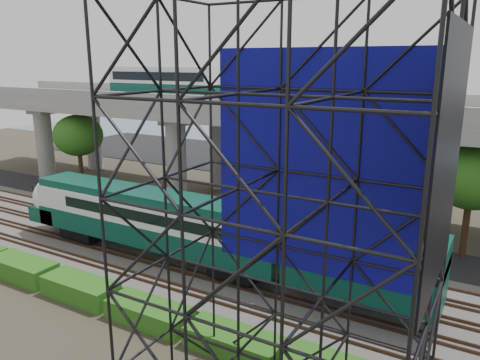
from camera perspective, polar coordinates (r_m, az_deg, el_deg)
The scene contains 13 objects.
ground at distance 28.85m, azimuth -6.79°, elevation -12.46°, with size 140.00×140.00×0.00m, color #474233.
ballast_bed at distance 30.26m, azimuth -4.50°, elevation -10.85°, with size 90.00×12.00×0.20m, color slate.
service_road at distance 37.03m, azimuth 2.98°, elevation -6.08°, with size 90.00×5.00×0.08m, color black.
parking_lot at distance 58.13m, azimuth 13.59°, elevation 1.13°, with size 90.00×18.00×0.08m, color black.
harbor_water at distance 79.12m, azimuth 18.20°, elevation 4.26°, with size 140.00×40.00×0.03m, color slate.
rail_tracks at distance 30.18m, azimuth -4.51°, elevation -10.54°, with size 90.00×9.52×0.16m.
commuter_train at distance 30.23m, azimuth -7.54°, elevation -5.26°, with size 29.30×3.06×4.30m.
overpass at distance 40.37m, azimuth 5.42°, elevation 7.56°, with size 80.00×12.00×12.40m.
scaffold_tower at distance 14.81m, azimuth 4.93°, elevation -7.53°, with size 9.36×6.36×15.00m.
hedge_strip at distance 25.10m, azimuth -10.99°, elevation -15.56°, with size 34.60×1.80×1.20m.
trees at distance 42.54m, azimuth 0.95°, elevation 4.37°, with size 40.94×16.94×7.69m.
suv at distance 49.86m, azimuth -19.92°, elevation -0.63°, with size 2.36×5.12×1.42m, color black.
parked_cars at distance 57.07m, azimuth 14.52°, elevation 1.49°, with size 35.15×9.68×1.30m.
Camera 1 is at (15.65, -20.46, 12.99)m, focal length 35.00 mm.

